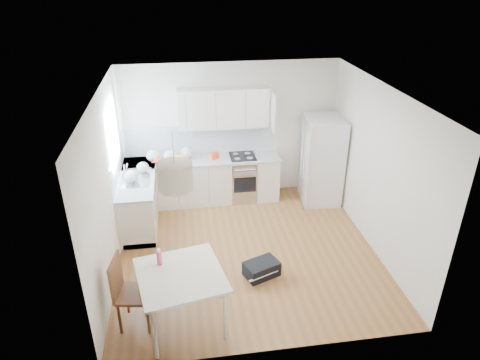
# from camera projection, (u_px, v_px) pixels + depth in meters

# --- Properties ---
(floor) EXTENTS (4.20, 4.20, 0.00)m
(floor) POSITION_uv_depth(u_px,v_px,m) (247.00, 250.00, 7.17)
(floor) COLOR brown
(floor) RESTS_ON ground
(ceiling) EXTENTS (4.20, 4.20, 0.00)m
(ceiling) POSITION_uv_depth(u_px,v_px,m) (248.00, 92.00, 5.95)
(ceiling) COLOR white
(ceiling) RESTS_ON wall_back
(wall_back) EXTENTS (4.20, 0.00, 4.20)m
(wall_back) POSITION_uv_depth(u_px,v_px,m) (230.00, 131.00, 8.41)
(wall_back) COLOR white
(wall_back) RESTS_ON floor
(wall_left) EXTENTS (0.00, 4.20, 4.20)m
(wall_left) POSITION_uv_depth(u_px,v_px,m) (107.00, 188.00, 6.28)
(wall_left) COLOR white
(wall_left) RESTS_ON floor
(wall_right) EXTENTS (0.00, 4.20, 4.20)m
(wall_right) POSITION_uv_depth(u_px,v_px,m) (377.00, 170.00, 6.83)
(wall_right) COLOR white
(wall_right) RESTS_ON floor
(window_glassblock) EXTENTS (0.02, 1.00, 1.00)m
(window_glassblock) POSITION_uv_depth(u_px,v_px,m) (113.00, 135.00, 7.12)
(window_glassblock) COLOR #BFE0F9
(window_glassblock) RESTS_ON wall_left
(cabinets_back) EXTENTS (3.00, 0.60, 0.88)m
(cabinets_back) POSITION_uv_depth(u_px,v_px,m) (203.00, 181.00, 8.48)
(cabinets_back) COLOR silver
(cabinets_back) RESTS_ON floor
(cabinets_left) EXTENTS (0.60, 1.80, 0.88)m
(cabinets_left) POSITION_uv_depth(u_px,v_px,m) (139.00, 200.00, 7.79)
(cabinets_left) COLOR silver
(cabinets_left) RESTS_ON floor
(counter_back) EXTENTS (3.02, 0.64, 0.04)m
(counter_back) POSITION_uv_depth(u_px,v_px,m) (202.00, 160.00, 8.27)
(counter_back) COLOR #B3B5B8
(counter_back) RESTS_ON cabinets_back
(counter_left) EXTENTS (0.64, 1.82, 0.04)m
(counter_left) POSITION_uv_depth(u_px,v_px,m) (136.00, 178.00, 7.58)
(counter_left) COLOR #B3B5B8
(counter_left) RESTS_ON cabinets_left
(backsplash_back) EXTENTS (3.00, 0.01, 0.58)m
(backsplash_back) POSITION_uv_depth(u_px,v_px,m) (200.00, 139.00, 8.39)
(backsplash_back) COLOR white
(backsplash_back) RESTS_ON wall_back
(backsplash_left) EXTENTS (0.01, 1.80, 0.58)m
(backsplash_left) POSITION_uv_depth(u_px,v_px,m) (117.00, 163.00, 7.40)
(backsplash_left) COLOR white
(backsplash_left) RESTS_ON wall_left
(upper_cabinets) EXTENTS (1.70, 0.32, 0.75)m
(upper_cabinets) POSITION_uv_depth(u_px,v_px,m) (223.00, 108.00, 8.01)
(upper_cabinets) COLOR silver
(upper_cabinets) RESTS_ON wall_back
(range_oven) EXTENTS (0.50, 0.61, 0.88)m
(range_oven) POSITION_uv_depth(u_px,v_px,m) (243.00, 178.00, 8.58)
(range_oven) COLOR #B5B8BA
(range_oven) RESTS_ON floor
(sink) EXTENTS (0.50, 0.80, 0.16)m
(sink) POSITION_uv_depth(u_px,v_px,m) (136.00, 178.00, 7.53)
(sink) COLOR #B5B8BA
(sink) RESTS_ON counter_left
(refrigerator) EXTENTS (0.90, 0.93, 1.71)m
(refrigerator) POSITION_uv_depth(u_px,v_px,m) (322.00, 160.00, 8.38)
(refrigerator) COLOR white
(refrigerator) RESTS_ON floor
(dining_table) EXTENTS (1.23, 1.23, 0.82)m
(dining_table) POSITION_uv_depth(u_px,v_px,m) (181.00, 280.00, 5.39)
(dining_table) COLOR beige
(dining_table) RESTS_ON floor
(dining_chair) EXTENTS (0.50, 0.50, 1.04)m
(dining_chair) POSITION_uv_depth(u_px,v_px,m) (135.00, 292.00, 5.49)
(dining_chair) COLOR #4D2F17
(dining_chair) RESTS_ON floor
(drink_bottle) EXTENTS (0.08, 0.08, 0.23)m
(drink_bottle) POSITION_uv_depth(u_px,v_px,m) (159.00, 256.00, 5.47)
(drink_bottle) COLOR #EE427C
(drink_bottle) RESTS_ON dining_table
(gym_bag) EXTENTS (0.60, 0.50, 0.23)m
(gym_bag) POSITION_uv_depth(u_px,v_px,m) (262.00, 269.00, 6.54)
(gym_bag) COLOR black
(gym_bag) RESTS_ON floor
(pendant_lamp) EXTENTS (0.50, 0.50, 0.31)m
(pendant_lamp) POSITION_uv_depth(u_px,v_px,m) (175.00, 176.00, 4.76)
(pendant_lamp) COLOR #C3B796
(pendant_lamp) RESTS_ON ceiling
(grocery_bag_a) EXTENTS (0.25, 0.21, 0.22)m
(grocery_bag_a) POSITION_uv_depth(u_px,v_px,m) (153.00, 156.00, 8.12)
(grocery_bag_a) COLOR white
(grocery_bag_a) RESTS_ON counter_back
(grocery_bag_b) EXTENTS (0.23, 0.20, 0.21)m
(grocery_bag_b) POSITION_uv_depth(u_px,v_px,m) (170.00, 155.00, 8.15)
(grocery_bag_b) COLOR white
(grocery_bag_b) RESTS_ON counter_back
(grocery_bag_c) EXTENTS (0.24, 0.21, 0.22)m
(grocery_bag_c) POSITION_uv_depth(u_px,v_px,m) (187.00, 153.00, 8.25)
(grocery_bag_c) COLOR white
(grocery_bag_c) RESTS_ON counter_back
(grocery_bag_d) EXTENTS (0.22, 0.18, 0.19)m
(grocery_bag_d) POSITION_uv_depth(u_px,v_px,m) (143.00, 167.00, 7.69)
(grocery_bag_d) COLOR white
(grocery_bag_d) RESTS_ON counter_back
(grocery_bag_e) EXTENTS (0.24, 0.21, 0.22)m
(grocery_bag_e) POSITION_uv_depth(u_px,v_px,m) (131.00, 176.00, 7.33)
(grocery_bag_e) COLOR white
(grocery_bag_e) RESTS_ON counter_left
(snack_orange) EXTENTS (0.19, 0.16, 0.11)m
(snack_orange) POSITION_uv_depth(u_px,v_px,m) (214.00, 156.00, 8.26)
(snack_orange) COLOR red
(snack_orange) RESTS_ON counter_back
(snack_yellow) EXTENTS (0.20, 0.15, 0.12)m
(snack_yellow) POSITION_uv_depth(u_px,v_px,m) (180.00, 159.00, 8.12)
(snack_yellow) COLOR #FFF728
(snack_yellow) RESTS_ON counter_back
(snack_red) EXTENTS (0.19, 0.14, 0.12)m
(snack_red) POSITION_uv_depth(u_px,v_px,m) (156.00, 158.00, 8.14)
(snack_red) COLOR red
(snack_red) RESTS_ON counter_back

